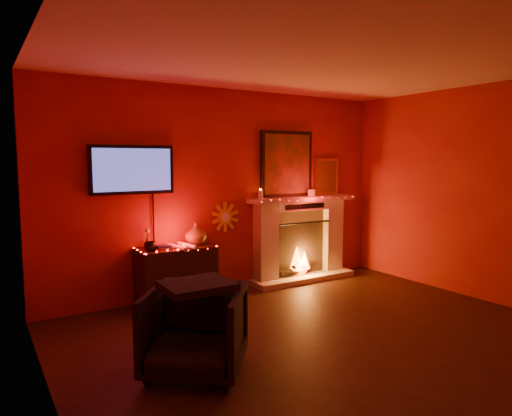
{
  "coord_description": "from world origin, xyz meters",
  "views": [
    {
      "loc": [
        -2.92,
        -2.89,
        1.77
      ],
      "look_at": [
        -0.05,
        1.7,
        1.19
      ],
      "focal_mm": 32.0,
      "sensor_mm": 36.0,
      "label": 1
    }
  ],
  "objects_px": {
    "fireplace": "(300,231)",
    "tv": "(132,170)",
    "sunburst_clock": "(225,217)",
    "console_table": "(177,272)",
    "armchair": "(195,331)"
  },
  "relations": [
    {
      "from": "fireplace",
      "to": "console_table",
      "type": "bearing_deg",
      "value": -176.25
    },
    {
      "from": "tv",
      "to": "armchair",
      "type": "bearing_deg",
      "value": -93.4
    },
    {
      "from": "console_table",
      "to": "fireplace",
      "type": "bearing_deg",
      "value": 3.75
    },
    {
      "from": "tv",
      "to": "console_table",
      "type": "bearing_deg",
      "value": -22.89
    },
    {
      "from": "fireplace",
      "to": "tv",
      "type": "height_order",
      "value": "fireplace"
    },
    {
      "from": "sunburst_clock",
      "to": "console_table",
      "type": "bearing_deg",
      "value": -164.39
    },
    {
      "from": "fireplace",
      "to": "armchair",
      "type": "height_order",
      "value": "fireplace"
    },
    {
      "from": "tv",
      "to": "sunburst_clock",
      "type": "height_order",
      "value": "tv"
    },
    {
      "from": "sunburst_clock",
      "to": "fireplace",
      "type": "bearing_deg",
      "value": -4.37
    },
    {
      "from": "fireplace",
      "to": "console_table",
      "type": "height_order",
      "value": "fireplace"
    },
    {
      "from": "sunburst_clock",
      "to": "console_table",
      "type": "distance_m",
      "value": 1.02
    },
    {
      "from": "tv",
      "to": "sunburst_clock",
      "type": "distance_m",
      "value": 1.41
    },
    {
      "from": "fireplace",
      "to": "armchair",
      "type": "bearing_deg",
      "value": -142.93
    },
    {
      "from": "console_table",
      "to": "armchair",
      "type": "distance_m",
      "value": 1.89
    },
    {
      "from": "armchair",
      "to": "tv",
      "type": "bearing_deg",
      "value": 125.18
    }
  ]
}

